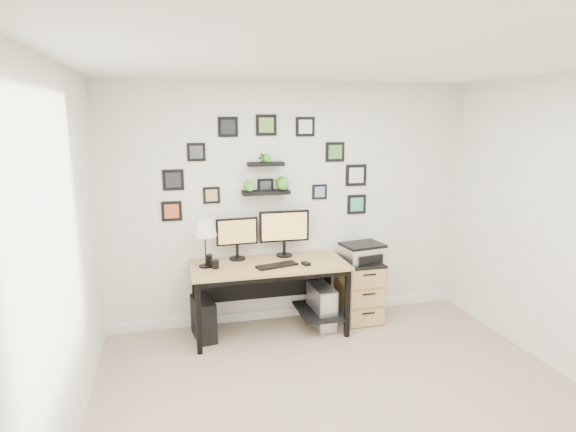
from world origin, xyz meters
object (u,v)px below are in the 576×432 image
object	(u,v)px
monitor_right	(284,229)
mug	(215,264)
monitor_left	(237,235)
file_cabinet	(359,290)
desk	(272,274)
pc_tower_grey	(322,306)
table_lamp	(205,229)
printer	(363,252)
pc_tower_black	(204,319)

from	to	relation	value
monitor_right	mug	distance (m)	0.85
monitor_left	file_cabinet	world-z (taller)	monitor_left
desk	pc_tower_grey	world-z (taller)	desk
desk	table_lamp	size ratio (longest dim) A/B	3.32
desk	pc_tower_grey	distance (m)	0.67
pc_tower_grey	desk	bearing A→B (deg)	176.99
table_lamp	file_cabinet	bearing A→B (deg)	0.91
monitor_left	pc_tower_grey	size ratio (longest dim) A/B	0.96
desk	printer	xyz separation A→B (m)	(1.03, 0.06, 0.14)
monitor_right	monitor_left	bearing A→B (deg)	179.80
monitor_left	file_cabinet	bearing A→B (deg)	-5.99
pc_tower_black	mug	bearing A→B (deg)	-29.68
monitor_right	mug	bearing A→B (deg)	-162.18
pc_tower_black	file_cabinet	xyz separation A→B (m)	(1.73, 0.06, 0.13)
file_cabinet	monitor_left	bearing A→B (deg)	174.01
file_cabinet	mug	bearing A→B (deg)	-176.12
pc_tower_black	file_cabinet	size ratio (longest dim) A/B	0.62
mug	desk	bearing A→B (deg)	4.87
monitor_right	printer	xyz separation A→B (m)	(0.85, -0.13, -0.28)
monitor_right	file_cabinet	size ratio (longest dim) A/B	0.81
desk	monitor_left	world-z (taller)	monitor_left
monitor_right	mug	xyz separation A→B (m)	(-0.77, -0.25, -0.26)
desk	pc_tower_grey	bearing A→B (deg)	-3.01
table_lamp	pc_tower_grey	world-z (taller)	table_lamp
monitor_left	mug	distance (m)	0.42
pc_tower_black	printer	xyz separation A→B (m)	(1.75, 0.06, 0.56)
desk	printer	bearing A→B (deg)	3.43
monitor_right	mug	world-z (taller)	monitor_right
monitor_left	pc_tower_black	distance (m)	0.92
monitor_left	monitor_right	bearing A→B (deg)	-0.20
file_cabinet	printer	distance (m)	0.44
mug	pc_tower_black	bearing A→B (deg)	158.94
monitor_left	mug	xyz separation A→B (m)	(-0.26, -0.25, -0.22)
monitor_right	file_cabinet	bearing A→B (deg)	-9.50
desk	pc_tower_grey	xyz separation A→B (m)	(0.54, -0.03, -0.40)
mug	printer	distance (m)	1.62
mug	pc_tower_grey	distance (m)	1.26
monitor_right	printer	world-z (taller)	monitor_right
table_lamp	pc_tower_black	bearing A→B (deg)	-147.05
pc_tower_black	monitor_left	bearing A→B (deg)	18.21
mug	pc_tower_black	xyz separation A→B (m)	(-0.13, 0.05, -0.59)
monitor_left	table_lamp	size ratio (longest dim) A/B	0.93
pc_tower_black	table_lamp	bearing A→B (deg)	24.33
file_cabinet	printer	world-z (taller)	printer
table_lamp	file_cabinet	xyz separation A→B (m)	(1.68, 0.03, -0.80)
desk	mug	world-z (taller)	mug
desk	file_cabinet	world-z (taller)	desk
table_lamp	pc_tower_grey	size ratio (longest dim) A/B	1.04
desk	pc_tower_black	xyz separation A→B (m)	(-0.72, 0.00, -0.42)
monitor_left	printer	size ratio (longest dim) A/B	0.93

